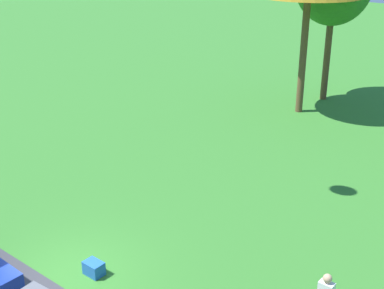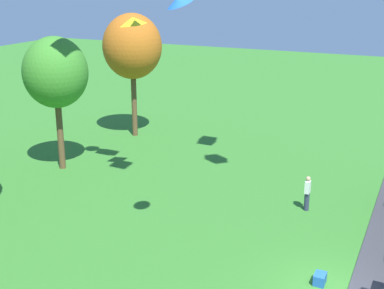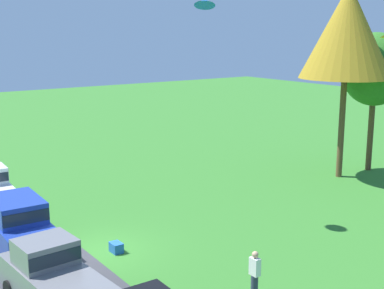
% 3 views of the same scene
% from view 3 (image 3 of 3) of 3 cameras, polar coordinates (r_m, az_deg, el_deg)
% --- Properties ---
extents(ground_plane, '(120.00, 120.00, 0.00)m').
position_cam_3_polar(ground_plane, '(22.20, -10.11, -11.23)').
color(ground_plane, '#337528').
extents(pavement_strip, '(36.00, 4.40, 0.06)m').
position_cam_3_polar(pavement_strip, '(21.34, -16.49, -12.45)').
color(pavement_strip, '#38383D').
rests_on(pavement_strip, ground).
extents(car_suv_by_flagpole, '(4.66, 2.16, 2.28)m').
position_cam_3_polar(car_suv_by_flagpole, '(22.24, -18.12, -8.02)').
color(car_suv_by_flagpole, '#1E389E').
rests_on(car_suv_by_flagpole, ground).
extents(car_pickup_near_entrance, '(5.13, 2.34, 2.14)m').
position_cam_3_polar(car_pickup_near_entrance, '(17.79, -14.42, -13.64)').
color(car_pickup_near_entrance, slate).
rests_on(car_pickup_near_entrance, ground).
extents(person_watching_sky, '(0.36, 0.24, 1.71)m').
position_cam_3_polar(person_watching_sky, '(18.09, 6.70, -13.68)').
color(person_watching_sky, '#2D334C').
rests_on(person_watching_sky, ground).
extents(tree_far_left, '(5.37, 5.37, 11.34)m').
position_cam_3_polar(tree_far_left, '(32.66, 16.22, 11.46)').
color(tree_far_left, brown).
rests_on(tree_far_left, ground).
extents(tree_left_of_center, '(4.08, 4.08, 8.62)m').
position_cam_3_polar(tree_left_of_center, '(34.97, 18.94, 7.55)').
color(tree_left_of_center, brown).
rests_on(tree_left_of_center, ground).
extents(cooler_box, '(0.56, 0.40, 0.40)m').
position_cam_3_polar(cooler_box, '(21.99, -8.08, -10.82)').
color(cooler_box, blue).
rests_on(cooler_box, ground).
extents(kite_delta_trailing_tail, '(1.33, 1.33, 0.60)m').
position_cam_3_polar(kite_delta_trailing_tail, '(23.84, 1.37, 14.91)').
color(kite_delta_trailing_tail, blue).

